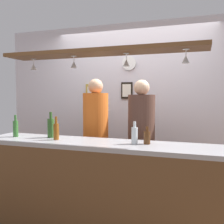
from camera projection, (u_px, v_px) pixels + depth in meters
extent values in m
plane|color=brown|center=(109.00, 217.00, 3.13)|extent=(8.00, 8.00, 0.00)
cube|color=silver|center=(133.00, 107.00, 4.09)|extent=(4.40, 0.06, 2.60)
cube|color=#99999E|center=(98.00, 144.00, 2.74)|extent=(2.70, 0.55, 0.04)
cube|color=brown|center=(89.00, 198.00, 2.53)|extent=(2.65, 0.04, 0.94)
cube|color=brown|center=(100.00, 52.00, 2.72)|extent=(2.20, 0.36, 0.04)
cylinder|color=silver|center=(33.00, 59.00, 3.07)|extent=(0.06, 0.06, 0.00)
cylinder|color=silver|center=(33.00, 61.00, 3.07)|extent=(0.01, 0.01, 0.06)
cone|color=silver|center=(34.00, 67.00, 3.07)|extent=(0.07, 0.07, 0.08)
cylinder|color=silver|center=(74.00, 56.00, 2.84)|extent=(0.06, 0.06, 0.00)
cylinder|color=silver|center=(74.00, 59.00, 2.85)|extent=(0.01, 0.01, 0.06)
cone|color=silver|center=(74.00, 65.00, 2.85)|extent=(0.07, 0.07, 0.08)
cylinder|color=silver|center=(126.00, 54.00, 2.67)|extent=(0.06, 0.06, 0.00)
cylinder|color=silver|center=(126.00, 56.00, 2.67)|extent=(0.01, 0.01, 0.06)
cone|color=silver|center=(126.00, 63.00, 2.68)|extent=(0.07, 0.07, 0.08)
cylinder|color=silver|center=(186.00, 49.00, 2.42)|extent=(0.06, 0.06, 0.00)
cylinder|color=silver|center=(186.00, 52.00, 2.42)|extent=(0.01, 0.01, 0.06)
cone|color=silver|center=(186.00, 59.00, 2.42)|extent=(0.07, 0.07, 0.08)
cube|color=#2D334C|center=(96.00, 174.00, 3.53)|extent=(0.17, 0.18, 0.81)
cylinder|color=orange|center=(96.00, 119.00, 3.48)|extent=(0.34, 0.34, 0.70)
sphere|color=tan|center=(96.00, 86.00, 3.45)|extent=(0.20, 0.20, 0.20)
cube|color=#2D334C|center=(141.00, 179.00, 3.32)|extent=(0.17, 0.18, 0.79)
cylinder|color=brown|center=(141.00, 122.00, 3.28)|extent=(0.34, 0.34, 0.69)
sphere|color=beige|center=(142.00, 88.00, 3.25)|extent=(0.20, 0.20, 0.20)
cylinder|color=#512D14|center=(147.00, 138.00, 2.62)|extent=(0.07, 0.07, 0.13)
cylinder|color=#512D14|center=(147.00, 129.00, 2.61)|extent=(0.03, 0.03, 0.05)
cylinder|color=#2D5623|center=(51.00, 128.00, 3.02)|extent=(0.08, 0.08, 0.22)
cylinder|color=#2D5623|center=(51.00, 115.00, 3.01)|extent=(0.03, 0.03, 0.08)
cylinder|color=brown|center=(56.00, 132.00, 2.87)|extent=(0.06, 0.06, 0.18)
cylinder|color=brown|center=(56.00, 120.00, 2.86)|extent=(0.03, 0.03, 0.08)
cylinder|color=#336B2D|center=(16.00, 129.00, 3.08)|extent=(0.06, 0.06, 0.19)
cylinder|color=#336B2D|center=(15.00, 118.00, 3.07)|extent=(0.03, 0.03, 0.07)
cylinder|color=silver|center=(135.00, 136.00, 2.62)|extent=(0.06, 0.06, 0.17)
cylinder|color=silver|center=(135.00, 124.00, 2.62)|extent=(0.03, 0.03, 0.06)
cube|color=#B29338|center=(93.00, 94.00, 4.25)|extent=(0.26, 0.02, 0.34)
cube|color=white|center=(93.00, 94.00, 4.24)|extent=(0.20, 0.01, 0.26)
cube|color=black|center=(127.00, 91.00, 4.06)|extent=(0.18, 0.02, 0.26)
cube|color=white|center=(127.00, 90.00, 4.05)|extent=(0.14, 0.01, 0.20)
cylinder|color=white|center=(129.00, 63.00, 4.01)|extent=(0.22, 0.03, 0.22)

